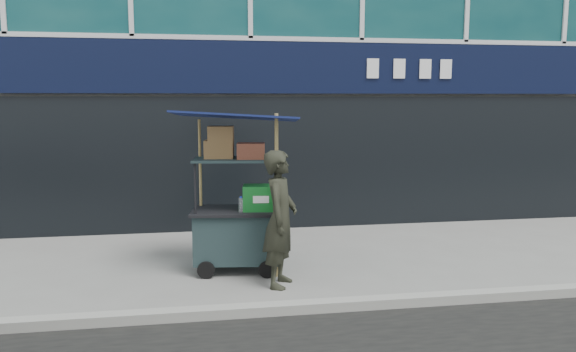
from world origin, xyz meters
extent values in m
plane|color=slate|center=(0.00, 0.00, 0.00)|extent=(80.00, 80.00, 0.00)
cube|color=gray|center=(0.00, -0.20, 0.06)|extent=(80.00, 0.18, 0.12)
cube|color=black|center=(0.00, 3.86, 2.90)|extent=(15.68, 0.06, 0.90)
cube|color=black|center=(0.00, 3.90, 1.20)|extent=(15.68, 0.04, 2.40)
cube|color=#1B2B2D|center=(-0.44, 1.47, 0.48)|extent=(1.24, 0.82, 0.68)
cylinder|color=black|center=(-0.89, 1.17, 0.12)|extent=(0.24, 0.08, 0.23)
cylinder|color=black|center=(-0.09, 1.07, 0.12)|extent=(0.24, 0.08, 0.23)
cube|color=black|center=(-0.44, 1.47, 0.84)|extent=(1.32, 0.91, 0.04)
cylinder|color=black|center=(-1.01, 1.25, 1.18)|extent=(0.03, 0.03, 0.73)
cylinder|color=black|center=(0.05, 1.12, 1.18)|extent=(0.03, 0.03, 0.73)
cylinder|color=black|center=(-0.93, 1.83, 1.18)|extent=(0.03, 0.03, 0.73)
cylinder|color=black|center=(0.12, 1.69, 1.18)|extent=(0.03, 0.03, 0.73)
cube|color=#1B2B2D|center=(-0.44, 1.47, 1.55)|extent=(1.24, 0.82, 0.03)
cylinder|color=olive|center=(0.05, 1.12, 1.09)|extent=(0.05, 0.05, 2.18)
cylinder|color=olive|center=(-0.93, 1.83, 1.04)|extent=(0.04, 0.04, 2.08)
cube|color=#0B0B3F|center=(-0.44, 1.47, 2.13)|extent=(1.77, 1.36, 0.19)
cube|color=#0E5E23|center=(-0.13, 1.38, 1.03)|extent=(0.52, 0.40, 0.34)
cylinder|color=silver|center=(-0.41, 1.27, 0.96)|extent=(0.07, 0.07, 0.19)
cylinder|color=#1731AE|center=(-0.41, 1.27, 1.06)|extent=(0.03, 0.03, 0.02)
cube|color=olive|center=(-0.67, 1.55, 1.68)|extent=(0.42, 0.34, 0.24)
cube|color=#956141|center=(-0.26, 1.40, 1.67)|extent=(0.40, 0.32, 0.21)
cube|color=olive|center=(-0.65, 1.53, 1.90)|extent=(0.37, 0.29, 0.19)
imported|color=black|center=(0.04, 0.76, 0.86)|extent=(0.62, 0.74, 1.73)
camera|label=1|loc=(-1.00, -6.07, 2.37)|focal=35.00mm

